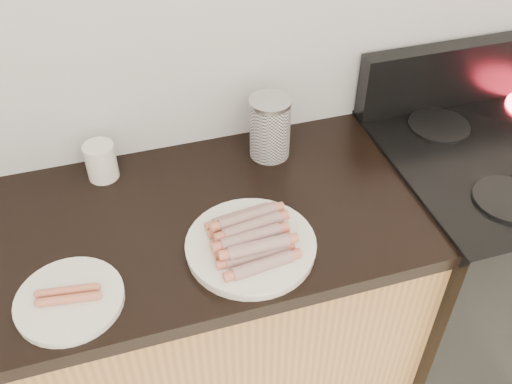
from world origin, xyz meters
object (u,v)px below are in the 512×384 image
object	(u,v)px
side_plate	(70,300)
canister	(270,127)
main_plate	(251,247)
mug	(101,161)
stove	(481,258)

from	to	relation	value
side_plate	canister	world-z (taller)	canister
main_plate	mug	xyz separation A→B (m)	(-0.30, 0.38, 0.04)
stove	side_plate	size ratio (longest dim) A/B	3.92
stove	side_plate	xyz separation A→B (m)	(-1.26, -0.16, 0.45)
stove	main_plate	world-z (taller)	main_plate
stove	mug	distance (m)	1.27
side_plate	canister	distance (m)	0.69
stove	main_plate	distance (m)	0.97
canister	stove	bearing A→B (deg)	-16.91
canister	side_plate	bearing A→B (deg)	-147.00
main_plate	mug	distance (m)	0.48
stove	main_plate	bearing A→B (deg)	-171.20
stove	mug	size ratio (longest dim) A/B	8.92
side_plate	canister	bearing A→B (deg)	33.00
main_plate	mug	bearing A→B (deg)	128.80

